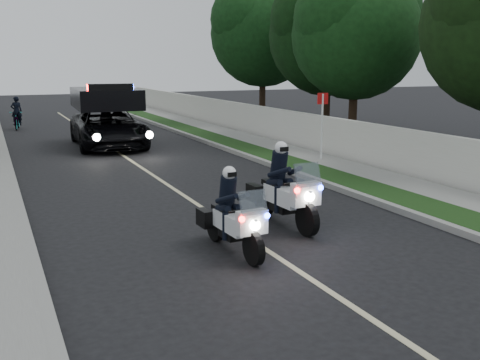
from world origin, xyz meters
name	(u,v)px	position (x,y,z in m)	size (l,w,h in m)	color
ground	(326,289)	(0.00, 0.00, 0.00)	(120.00, 120.00, 0.00)	black
curb_right	(268,163)	(4.10, 10.00, 0.07)	(0.20, 60.00, 0.15)	gray
grass_verge	(286,162)	(4.80, 10.00, 0.08)	(1.20, 60.00, 0.16)	#193814
sidewalk_right	(318,159)	(6.10, 10.00, 0.08)	(1.40, 60.00, 0.16)	gray
property_wall	(342,139)	(7.10, 10.00, 0.75)	(0.22, 60.00, 1.50)	beige
curb_left	(14,184)	(-4.10, 10.00, 0.07)	(0.20, 60.00, 0.15)	gray
lane_marking	(153,175)	(0.00, 10.00, 0.00)	(0.12, 50.00, 0.01)	#BFB78C
police_moto_left	(233,252)	(-0.62, 2.25, 0.00)	(0.67, 1.91, 1.62)	silver
police_moto_right	(284,225)	(1.12, 3.44, 0.00)	(0.76, 2.16, 1.84)	white
police_suv	(109,146)	(0.00, 16.84, 0.00)	(2.73, 5.89, 2.86)	black
bicycle	(18,129)	(-3.19, 25.20, 0.00)	(0.64, 1.85, 0.97)	black
cyclist	(18,129)	(-3.19, 25.20, 0.00)	(0.56, 0.37, 1.54)	black
sign_post	(321,163)	(6.00, 9.63, 0.00)	(0.40, 0.40, 2.56)	#A50B13
tree_right_b	(351,145)	(9.61, 12.89, 0.00)	(5.40, 5.40, 9.00)	#143E15
tree_right_c	(325,138)	(9.86, 15.35, 0.00)	(5.49, 5.49, 9.15)	black
tree_right_d	(262,124)	(9.94, 22.19, 0.00)	(5.92, 5.92, 9.87)	#143D15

